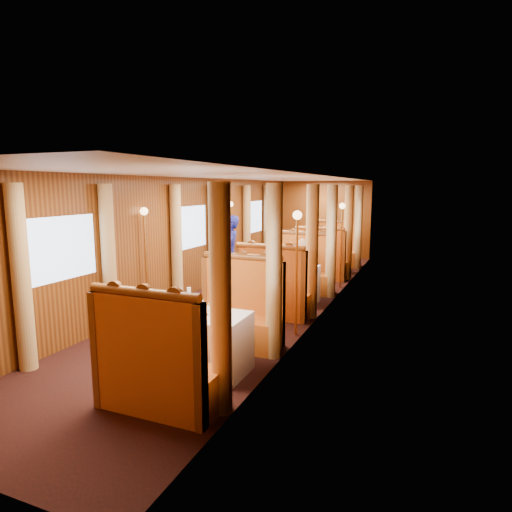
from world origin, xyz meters
The scene contains 48 objects.
floor centered at (0.00, 0.00, 0.00)m, with size 3.00×12.00×0.01m, color black, non-canonical shape.
ceiling centered at (0.00, 0.00, 2.50)m, with size 3.00×12.00×0.01m, color silver, non-canonical shape.
wall_far centered at (0.00, 6.00, 1.25)m, with size 3.00×2.50×0.01m, color brown, non-canonical shape.
wall_left centered at (-1.50, 0.00, 1.25)m, with size 12.00×2.50×0.01m, color brown, non-canonical shape.
wall_right centered at (1.50, 0.00, 1.25)m, with size 12.00×2.50×0.01m, color brown, non-canonical shape.
doorway_far centered at (0.00, 5.97, 1.00)m, with size 0.80×0.04×2.00m, color brown.
table_near centered at (0.75, -3.50, 0.38)m, with size 1.05×0.72×0.75m, color white.
banquette_near_fwd centered at (0.75, -4.51, 0.42)m, with size 1.30×0.55×1.34m.
banquette_near_aft centered at (0.75, -2.49, 0.42)m, with size 1.30×0.55×1.34m.
table_mid centered at (0.75, 0.00, 0.38)m, with size 1.05×0.72×0.75m, color white.
banquette_mid_fwd centered at (0.75, -1.01, 0.42)m, with size 1.30×0.55×1.34m.
banquette_mid_aft centered at (0.75, 1.01, 0.42)m, with size 1.30×0.55×1.34m.
table_far centered at (0.75, 3.50, 0.38)m, with size 1.05×0.72×0.75m, color white.
banquette_far_fwd centered at (0.75, 2.49, 0.42)m, with size 1.30×0.55×1.34m.
banquette_far_aft centered at (0.75, 4.51, 0.42)m, with size 1.30×0.55×1.34m.
tea_tray centered at (0.64, -3.59, 0.76)m, with size 0.34×0.26×0.01m, color silver.
teapot_left centered at (0.60, -3.60, 0.82)m, with size 0.18×0.14×0.15m, color silver, non-canonical shape.
teapot_right centered at (0.72, -3.62, 0.81)m, with size 0.15×0.11×0.12m, color silver, non-canonical shape.
teapot_back centered at (0.66, -3.41, 0.81)m, with size 0.15×0.11×0.12m, color silver, non-canonical shape.
fruit_plate centered at (1.07, -3.64, 0.77)m, with size 0.22×0.22×0.05m.
cup_inboard centered at (0.33, -3.38, 0.86)m, with size 0.08×0.08×0.26m.
cup_outboard centered at (0.42, -3.31, 0.86)m, with size 0.08×0.08×0.26m.
rose_vase_mid centered at (0.78, -0.03, 0.93)m, with size 0.06×0.06×0.36m.
rose_vase_far centered at (0.79, 3.46, 0.93)m, with size 0.06×0.06×0.36m.
window_left_near centered at (-1.49, -3.50, 1.45)m, with size 1.20×0.90×0.01m, color #95ADCF, non-canonical shape.
curtain_left_near_a centered at (-1.38, -4.28, 1.18)m, with size 0.22×0.22×2.35m, color tan.
curtain_left_near_b centered at (-1.38, -2.72, 1.18)m, with size 0.22×0.22×2.35m, color tan.
window_right_near centered at (1.49, -3.50, 1.45)m, with size 1.20×0.90×0.01m, color #95ADCF, non-canonical shape.
curtain_right_near_a centered at (1.38, -4.28, 1.18)m, with size 0.22×0.22×2.35m, color tan.
curtain_right_near_b centered at (1.38, -2.72, 1.18)m, with size 0.22×0.22×2.35m, color tan.
window_left_mid centered at (-1.49, 0.00, 1.45)m, with size 1.20×0.90×0.01m, color #95ADCF, non-canonical shape.
curtain_left_mid_a centered at (-1.38, -0.78, 1.18)m, with size 0.22×0.22×2.35m, color tan.
curtain_left_mid_b centered at (-1.38, 0.78, 1.18)m, with size 0.22×0.22×2.35m, color tan.
window_right_mid centered at (1.49, 0.00, 1.45)m, with size 1.20×0.90×0.01m, color #95ADCF, non-canonical shape.
curtain_right_mid_a centered at (1.38, -0.78, 1.18)m, with size 0.22×0.22×2.35m, color tan.
curtain_right_mid_b centered at (1.38, 0.78, 1.18)m, with size 0.22×0.22×2.35m, color tan.
window_left_far centered at (-1.49, 3.50, 1.45)m, with size 1.20×0.90×0.01m, color #95ADCF, non-canonical shape.
curtain_left_far_a centered at (-1.38, 2.72, 1.18)m, with size 0.22×0.22×2.35m, color tan.
curtain_left_far_b centered at (-1.38, 4.28, 1.18)m, with size 0.22×0.22×2.35m, color tan.
window_right_far centered at (1.49, 3.50, 1.45)m, with size 1.20×0.90×0.01m, color #95ADCF, non-canonical shape.
curtain_right_far_a centered at (1.38, 2.72, 1.18)m, with size 0.22×0.22×2.35m, color tan.
curtain_right_far_b centered at (1.38, 4.28, 1.18)m, with size 0.22×0.22×2.35m, color tan.
sconce_left_fore centered at (-1.40, -1.75, 1.38)m, with size 0.14×0.14×1.95m.
sconce_right_fore centered at (1.40, -1.75, 1.38)m, with size 0.14×0.14×1.95m.
sconce_left_aft centered at (-1.40, 1.75, 1.38)m, with size 0.14×0.14×1.95m.
sconce_right_aft centered at (1.40, 1.75, 1.38)m, with size 0.14×0.14×1.95m.
steward centered at (-0.81, 0.49, 0.84)m, with size 0.62×0.40×1.69m, color navy.
passenger centered at (0.75, 0.78, 0.74)m, with size 0.40×0.44×0.76m.
Camera 1 is at (3.27, -7.96, 2.29)m, focal length 30.00 mm.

